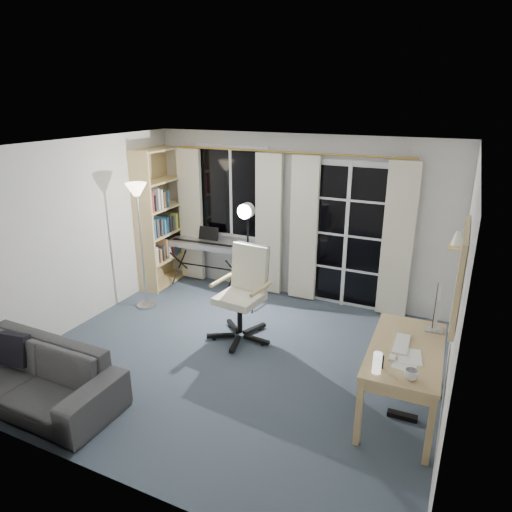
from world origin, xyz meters
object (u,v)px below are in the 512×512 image
(bookshelf, at_px, (160,221))
(sofa, at_px, (26,366))
(keyboard_piano, at_px, (206,246))
(desk, at_px, (405,356))
(studio_light, at_px, (246,224))
(torchiere_lamp, at_px, (138,209))
(office_chair, at_px, (245,284))
(monitor, at_px, (437,307))
(mug, at_px, (411,373))

(bookshelf, relative_size, sofa, 1.11)
(keyboard_piano, xyz_separation_m, desk, (3.26, -1.87, -0.07))
(keyboard_piano, relative_size, studio_light, 0.79)
(torchiere_lamp, bearing_deg, office_chair, -4.32)
(monitor, bearing_deg, mug, -97.33)
(bookshelf, bearing_deg, sofa, -80.48)
(office_chair, xyz_separation_m, desk, (2.01, -0.73, -0.08))
(desk, relative_size, sofa, 0.67)
(bookshelf, bearing_deg, studio_light, -14.63)
(torchiere_lamp, xyz_separation_m, studio_light, (1.39, 0.49, -0.17))
(bookshelf, relative_size, desk, 1.65)
(desk, bearing_deg, monitor, 64.87)
(mug, bearing_deg, desk, 101.31)
(bookshelf, bearing_deg, mug, -30.54)
(bookshelf, distance_m, keyboard_piano, 0.84)
(monitor, bearing_deg, office_chair, 171.24)
(studio_light, distance_m, desk, 2.75)
(keyboard_piano, xyz_separation_m, sofa, (-0.12, -3.25, -0.30))
(torchiere_lamp, relative_size, monitor, 3.59)
(keyboard_piano, relative_size, mug, 11.01)
(mug, bearing_deg, office_chair, 149.79)
(mug, relative_size, sofa, 0.06)
(bookshelf, xyz_separation_m, mug, (4.11, -2.23, -0.28))
(studio_light, distance_m, mug, 3.08)
(mug, bearing_deg, bookshelf, 151.47)
(monitor, distance_m, sofa, 4.05)
(office_chair, relative_size, monitor, 2.33)
(torchiere_lamp, bearing_deg, bookshelf, 110.07)
(keyboard_piano, height_order, office_chair, office_chair)
(desk, bearing_deg, keyboard_piano, 148.66)
(torchiere_lamp, relative_size, keyboard_piano, 1.43)
(mug, bearing_deg, monitor, 84.18)
(keyboard_piano, height_order, desk, keyboard_piano)
(studio_light, distance_m, office_chair, 0.90)
(office_chair, relative_size, desk, 0.89)
(torchiere_lamp, bearing_deg, mug, -19.72)
(office_chair, bearing_deg, torchiere_lamp, -178.53)
(mug, bearing_deg, studio_light, 142.37)
(torchiere_lamp, height_order, keyboard_piano, torchiere_lamp)
(desk, bearing_deg, bookshelf, 155.11)
(bookshelf, relative_size, mug, 19.02)
(studio_light, xyz_separation_m, monitor, (2.50, -0.90, -0.32))
(torchiere_lamp, bearing_deg, studio_light, 19.57)
(torchiere_lamp, height_order, desk, torchiere_lamp)
(studio_light, bearing_deg, bookshelf, 166.25)
(desk, bearing_deg, studio_light, 148.07)
(desk, xyz_separation_m, sofa, (-3.37, -1.38, -0.22))
(bookshelf, bearing_deg, monitor, -18.98)
(torchiere_lamp, height_order, monitor, torchiere_lamp)
(torchiere_lamp, height_order, mug, torchiere_lamp)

